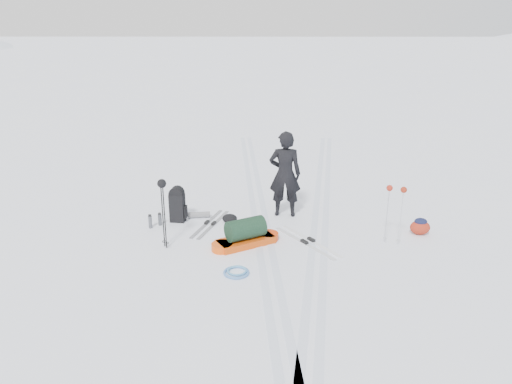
% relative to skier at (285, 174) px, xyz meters
% --- Properties ---
extents(ground, '(200.00, 200.00, 0.00)m').
position_rel_skier_xyz_m(ground, '(-0.47, -1.38, -0.98)').
color(ground, white).
rests_on(ground, ground).
extents(ski_tracks, '(3.38, 17.97, 0.01)m').
position_rel_skier_xyz_m(ski_tracks, '(0.14, -0.50, -0.98)').
color(ski_tracks, silver).
rests_on(ski_tracks, ground).
extents(skier, '(0.75, 0.52, 1.96)m').
position_rel_skier_xyz_m(skier, '(0.00, 0.00, 0.00)').
color(skier, black).
rests_on(skier, ground).
extents(pulk_sled, '(1.48, 1.08, 0.56)m').
position_rel_skier_xyz_m(pulk_sled, '(-0.84, -1.59, -0.77)').
color(pulk_sled, '#CA440B').
rests_on(pulk_sled, ground).
extents(expedition_rucksack, '(0.87, 0.44, 0.81)m').
position_rel_skier_xyz_m(expedition_rucksack, '(-2.32, -0.37, -0.61)').
color(expedition_rucksack, black).
rests_on(expedition_rucksack, ground).
extents(ski_poles_black, '(0.17, 0.17, 1.41)m').
position_rel_skier_xyz_m(ski_poles_black, '(-2.42, -1.71, 0.18)').
color(ski_poles_black, black).
rests_on(ski_poles_black, ground).
extents(ski_poles_silver, '(0.37, 0.22, 1.22)m').
position_rel_skier_xyz_m(ski_poles_silver, '(2.09, -1.50, 0.04)').
color(ski_poles_silver, silver).
rests_on(ski_poles_silver, ground).
extents(touring_skis_grey, '(0.73, 1.62, 0.06)m').
position_rel_skier_xyz_m(touring_skis_grey, '(-1.65, -0.56, -0.97)').
color(touring_skis_grey, '#969A9E').
rests_on(touring_skis_grey, ground).
extents(touring_skis_white, '(1.25, 1.64, 0.07)m').
position_rel_skier_xyz_m(touring_skis_white, '(0.41, -1.47, -0.96)').
color(touring_skis_white, silver).
rests_on(touring_skis_white, ground).
extents(rope_coil, '(0.56, 0.56, 0.06)m').
position_rel_skier_xyz_m(rope_coil, '(-0.97, -2.75, -0.95)').
color(rope_coil, '#4E7FBF').
rests_on(rope_coil, ground).
extents(small_daypack, '(0.43, 0.33, 0.36)m').
position_rel_skier_xyz_m(small_daypack, '(2.79, -1.04, -0.81)').
color(small_daypack, maroon).
rests_on(small_daypack, ground).
extents(thermos_pair, '(0.26, 0.24, 0.31)m').
position_rel_skier_xyz_m(thermos_pair, '(-2.83, -0.70, -0.83)').
color(thermos_pair, '#595A60').
rests_on(thermos_pair, ground).
extents(stuff_sack, '(0.39, 0.35, 0.20)m').
position_rel_skier_xyz_m(stuff_sack, '(-1.22, -0.48, -0.88)').
color(stuff_sack, black).
rests_on(stuff_sack, ground).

